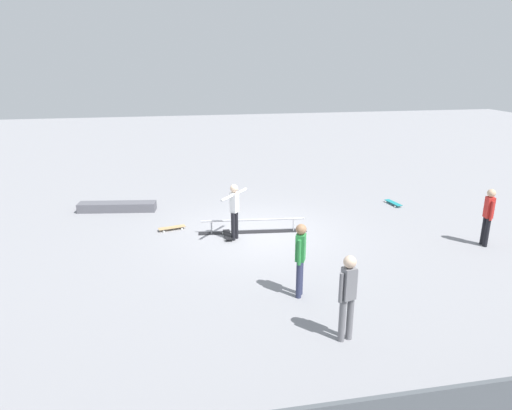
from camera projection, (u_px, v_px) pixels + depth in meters
name	position (u px, v px, depth m)	size (l,w,h in m)	color
ground_plane	(258.00, 233.00, 13.47)	(60.00, 60.00, 0.00)	gray
grind_rail	(253.00, 226.00, 13.45)	(3.20, 0.55, 0.41)	black
skate_ledge	(117.00, 207.00, 15.35)	(2.55, 0.50, 0.30)	#595960
skater_main	(234.00, 208.00, 12.70)	(0.88, 1.04, 1.61)	black
skateboard_main	(228.00, 235.00, 13.11)	(0.27, 0.80, 0.09)	black
bystander_grey_shirt	(348.00, 293.00, 8.05)	(0.38, 0.24, 1.66)	slate
bystander_red_shirt	(488.00, 214.00, 12.28)	(0.22, 0.37, 1.60)	black
bystander_green_shirt	(300.00, 256.00, 9.60)	(0.27, 0.36, 1.64)	#2D3351
loose_skateboard_natural	(172.00, 228.00, 13.67)	(0.82, 0.39, 0.09)	tan
loose_skateboard_teal	(393.00, 203.00, 16.03)	(0.34, 0.82, 0.09)	teal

